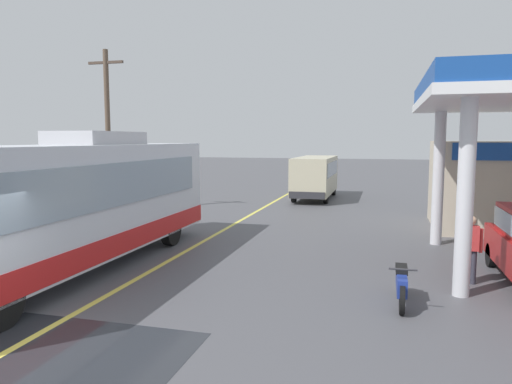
{
  "coord_description": "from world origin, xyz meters",
  "views": [
    {
      "loc": [
        5.89,
        -6.14,
        3.47
      ],
      "look_at": [
        1.5,
        10.0,
        1.6
      ],
      "focal_mm": 33.15,
      "sensor_mm": 36.0,
      "label": 1
    }
  ],
  "objects_px": {
    "coach_bus_main": "(78,206)",
    "pedestrian_near_pump": "(470,246)",
    "minibus_opposing_lane": "(315,174)",
    "motorcycle_parked_forecourt": "(401,283)"
  },
  "relations": [
    {
      "from": "coach_bus_main",
      "to": "motorcycle_parked_forecourt",
      "type": "xyz_separation_m",
      "value": [
        8.23,
        -0.55,
        -1.28
      ]
    },
    {
      "from": "motorcycle_parked_forecourt",
      "to": "pedestrian_near_pump",
      "type": "xyz_separation_m",
      "value": [
        1.63,
        1.92,
        0.49
      ]
    },
    {
      "from": "coach_bus_main",
      "to": "pedestrian_near_pump",
      "type": "distance_m",
      "value": 9.98
    },
    {
      "from": "coach_bus_main",
      "to": "pedestrian_near_pump",
      "type": "bearing_deg",
      "value": 7.88
    },
    {
      "from": "pedestrian_near_pump",
      "to": "minibus_opposing_lane",
      "type": "bearing_deg",
      "value": 111.02
    },
    {
      "from": "coach_bus_main",
      "to": "pedestrian_near_pump",
      "type": "xyz_separation_m",
      "value": [
        9.86,
        1.36,
        -0.79
      ]
    },
    {
      "from": "minibus_opposing_lane",
      "to": "motorcycle_parked_forecourt",
      "type": "xyz_separation_m",
      "value": [
        4.3,
        -17.35,
        -1.03
      ]
    },
    {
      "from": "coach_bus_main",
      "to": "pedestrian_near_pump",
      "type": "height_order",
      "value": "coach_bus_main"
    },
    {
      "from": "minibus_opposing_lane",
      "to": "pedestrian_near_pump",
      "type": "bearing_deg",
      "value": -68.98
    },
    {
      "from": "coach_bus_main",
      "to": "minibus_opposing_lane",
      "type": "bearing_deg",
      "value": 76.85
    }
  ]
}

